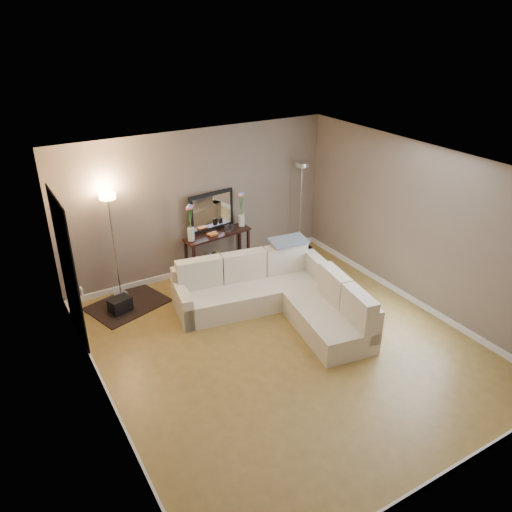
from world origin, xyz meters
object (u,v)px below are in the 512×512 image
console_table (214,252)px  floor_lamp_lit (111,226)px  sectional_sofa (278,294)px  floor_lamp_unlit (301,190)px

console_table → floor_lamp_lit: 1.93m
sectional_sofa → floor_lamp_unlit: floor_lamp_unlit is taller
floor_lamp_lit → floor_lamp_unlit: (3.58, -0.12, 0.01)m
floor_lamp_lit → sectional_sofa: bearing=-41.4°
floor_lamp_lit → floor_lamp_unlit: 3.58m
sectional_sofa → floor_lamp_unlit: size_ratio=1.48×
sectional_sofa → console_table: (-0.28, 1.68, 0.12)m
console_table → floor_lamp_lit: floor_lamp_lit is taller
sectional_sofa → console_table: 1.71m
console_table → floor_lamp_lit: size_ratio=0.71×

